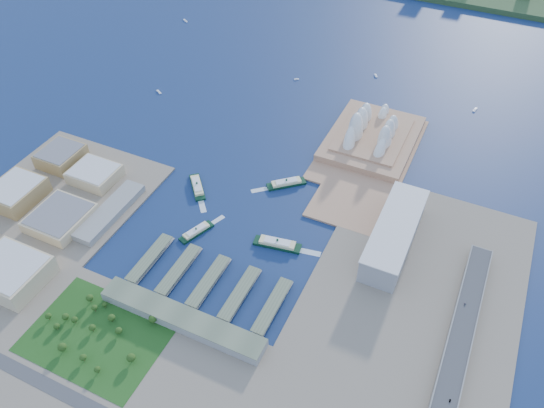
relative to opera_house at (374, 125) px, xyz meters
The scene contains 23 objects.
ground 300.75m from the opera_house, 110.56° to the right, with size 3000.00×3000.00×0.00m, color #0F2248.
west_land 524.58m from the opera_house, 132.68° to the right, with size 220.00×390.00×3.00m, color gray.
south_land 502.05m from the opera_house, 102.09° to the right, with size 720.00×180.00×3.00m, color gray.
east_land 357.85m from the opera_house, 67.75° to the right, with size 240.00×500.00×3.00m, color gray.
peninsula 36.56m from the opera_house, 82.87° to the right, with size 135.00×220.00×3.00m, color tan.
opera_house is the anchor object (origin of this frame).
toaster_building 219.62m from the opera_house, 65.77° to the right, with size 45.00×155.00×35.00m, color gray.
expressway 392.63m from the opera_house, 60.16° to the right, with size 26.00×340.00×11.85m, color gray, non-canonical shape.
west_buildings 498.76m from the opera_house, 135.41° to the right, with size 200.00×280.00×27.00m, color #A78A53, non-canonical shape.
ferry_wharves 367.50m from the opera_house, 104.38° to the right, with size 184.00×90.00×9.30m, color #5B664D, non-canonical shape.
terminal_building 425.27m from the opera_house, 102.24° to the right, with size 200.00×28.00×12.00m, color gray.
park 498.56m from the opera_house, 109.34° to the right, with size 150.00×110.00×16.00m, color #194714, non-canonical shape.
ferry_a 287.84m from the opera_house, 132.47° to the right, with size 14.37×56.45×10.67m, color black, non-canonical shape.
ferry_b 172.94m from the opera_house, 118.14° to the right, with size 14.43×56.67×10.72m, color black, non-canonical shape.
ferry_c 325.33m from the opera_house, 117.27° to the right, with size 12.65×49.70×9.40m, color black, non-canonical shape.
ferry_d 267.73m from the opera_house, 99.31° to the right, with size 15.66×61.54×11.64m, color black, non-canonical shape.
boat_a 389.73m from the opera_house, behind, with size 3.47×13.86×2.67m, color white, non-canonical shape.
boat_b 223.18m from the opera_house, 145.79° to the left, with size 3.06×8.76×2.36m, color white, non-canonical shape.
boat_c 211.66m from the opera_house, 50.64° to the left, with size 3.80×13.03×2.93m, color white, non-canonical shape.
boat_d 557.93m from the opera_house, 153.70° to the left, with size 3.49×15.95×2.69m, color white, non-canonical shape.
boat_e 208.26m from the opera_house, 105.22° to the left, with size 3.61×11.36×2.79m, color white, non-canonical shape.
car_b 435.86m from the opera_house, 62.81° to the right, with size 1.27×3.64×1.20m, color slate.
car_c 327.28m from the opera_house, 54.24° to the right, with size 1.83×4.49×1.30m, color slate.
Camera 1 is at (249.53, -397.97, 508.54)m, focal length 35.00 mm.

